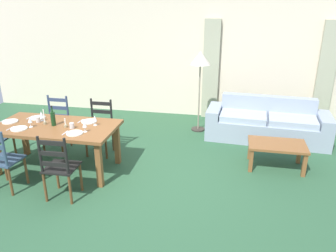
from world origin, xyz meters
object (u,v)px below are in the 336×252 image
at_px(coffee_cup_primary, 72,126).
at_px(wine_glass_near_left, 30,120).
at_px(wine_bottle, 53,118).
at_px(coffee_cup_secondary, 38,120).
at_px(dining_table, 56,131).
at_px(dining_chair_far_right, 100,127).
at_px(coffee_table, 277,147).
at_px(standing_lamp, 200,63).
at_px(dining_chair_near_left, 2,160).
at_px(wine_glass_far_right, 95,119).
at_px(couch, 266,124).
at_px(wine_glass_near_right, 85,125).
at_px(dining_chair_far_left, 57,123).
at_px(wine_glass_far_left, 41,114).
at_px(dining_chair_near_right, 59,167).

bearing_deg(coffee_cup_primary, wine_glass_near_left, -173.34).
distance_m(wine_bottle, coffee_cup_secondary, 0.33).
bearing_deg(dining_table, wine_bottle, 179.37).
xyz_separation_m(dining_table, dining_chair_far_right, (0.42, 0.71, -0.19)).
height_order(dining_table, coffee_table, dining_table).
relative_size(wine_glass_near_left, standing_lamp, 0.10).
distance_m(dining_table, standing_lamp, 3.02).
bearing_deg(coffee_cup_primary, dining_chair_near_left, -138.77).
distance_m(dining_chair_far_right, wine_glass_far_right, 0.72).
relative_size(dining_table, couch, 0.82).
height_order(wine_glass_near_left, couch, wine_glass_near_left).
xyz_separation_m(wine_glass_near_right, couch, (2.78, 2.11, -0.57)).
relative_size(dining_chair_near_left, wine_glass_near_left, 5.96).
distance_m(wine_glass_near_left, coffee_table, 3.88).
bearing_deg(wine_glass_near_right, couch, 37.20).
bearing_deg(coffee_cup_primary, couch, 33.67).
xyz_separation_m(dining_chair_far_left, wine_glass_far_left, (0.12, -0.61, 0.38)).
height_order(dining_chair_far_right, couch, dining_chair_far_right).
bearing_deg(wine_glass_near_right, coffee_cup_primary, 160.51).
height_order(wine_glass_far_left, coffee_table, wine_glass_far_left).
xyz_separation_m(wine_glass_near_left, standing_lamp, (2.32, 2.28, 0.55)).
xyz_separation_m(wine_glass_far_left, couch, (3.66, 1.80, -0.57)).
bearing_deg(wine_glass_far_right, dining_chair_far_left, 148.67).
bearing_deg(wine_bottle, dining_chair_near_right, -58.22).
relative_size(dining_chair_near_right, couch, 0.41).
distance_m(wine_glass_far_left, standing_lamp, 3.10).
bearing_deg(coffee_cup_secondary, wine_glass_far_right, 3.05).
xyz_separation_m(wine_bottle, coffee_cup_secondary, (-0.32, 0.08, -0.07)).
bearing_deg(dining_chair_near_left, standing_lamp, 49.65).
xyz_separation_m(dining_chair_far_left, couch, (3.79, 1.19, -0.19)).
height_order(dining_table, wine_glass_near_right, wine_glass_near_right).
xyz_separation_m(wine_glass_near_left, coffee_cup_secondary, (-0.01, 0.22, -0.07)).
distance_m(dining_chair_near_left, dining_chair_near_right, 0.90).
bearing_deg(dining_chair_near_left, dining_chair_far_left, 89.71).
relative_size(dining_chair_far_left, coffee_cup_secondary, 10.67).
distance_m(wine_glass_near_right, wine_glass_far_right, 0.29).
bearing_deg(standing_lamp, coffee_cup_secondary, -138.56).
height_order(wine_bottle, coffee_table, wine_bottle).
height_order(dining_chair_far_right, coffee_cup_secondary, dining_chair_far_right).
relative_size(dining_chair_near_left, coffee_cup_primary, 10.67).
bearing_deg(standing_lamp, coffee_cup_primary, -127.30).
distance_m(wine_glass_far_left, coffee_table, 3.81).
bearing_deg(wine_glass_far_left, wine_glass_near_left, -92.92).
bearing_deg(wine_glass_far_left, coffee_cup_secondary, -109.18).
xyz_separation_m(dining_table, dining_chair_far_left, (-0.43, 0.76, -0.19)).
distance_m(dining_chair_far_left, coffee_cup_primary, 1.16).
distance_m(wine_glass_near_left, wine_glass_far_left, 0.29).
xyz_separation_m(wine_glass_far_right, standing_lamp, (1.39, 2.01, 0.55)).
bearing_deg(wine_glass_far_left, dining_table, -26.17).
xyz_separation_m(wine_glass_far_right, coffee_cup_primary, (-0.29, -0.20, -0.07)).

